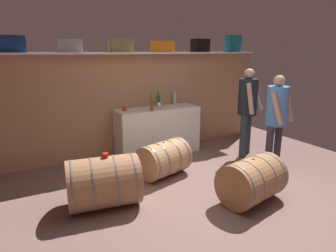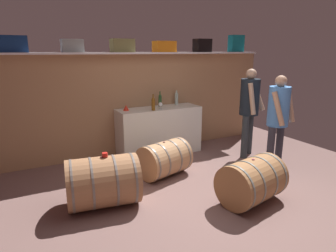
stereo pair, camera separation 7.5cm
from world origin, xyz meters
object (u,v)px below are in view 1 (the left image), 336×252
(wine_bottle_green, at_px, (158,100))
(wine_bottle_amber, at_px, (152,104))
(visitor_tasting, at_px, (248,103))
(wine_barrel_far, at_px, (164,159))
(toolcase_navy, at_px, (11,44))
(wine_glass, at_px, (159,105))
(toolcase_orange, at_px, (162,47))
(wine_barrel_flank, at_px, (252,180))
(toolcase_teal, at_px, (234,44))
(red_funnel, at_px, (125,108))
(work_cabinet, at_px, (158,131))
(wine_bottle_clear, at_px, (175,98))
(toolcase_olive, at_px, (121,46))
(tasting_cup, at_px, (105,155))
(winemaker_pouring, at_px, (277,113))
(toolcase_black, at_px, (200,45))
(wine_barrel_near, at_px, (103,182))
(toolcase_grey, at_px, (70,46))

(wine_bottle_green, bearing_deg, wine_bottle_amber, -132.82)
(visitor_tasting, bearing_deg, wine_barrel_far, -27.22)
(toolcase_navy, relative_size, wine_glass, 3.00)
(toolcase_orange, bearing_deg, wine_barrel_flank, -86.70)
(toolcase_teal, bearing_deg, wine_barrel_far, -149.72)
(wine_bottle_amber, bearing_deg, red_funnel, 152.77)
(work_cabinet, distance_m, wine_bottle_clear, 0.77)
(toolcase_olive, relative_size, work_cabinet, 0.25)
(work_cabinet, relative_size, wine_barrel_far, 1.79)
(red_funnel, bearing_deg, tasting_cup, -118.34)
(toolcase_olive, bearing_deg, visitor_tasting, -28.82)
(work_cabinet, relative_size, winemaker_pouring, 1.01)
(wine_glass, relative_size, red_funnel, 1.19)
(wine_bottle_green, relative_size, wine_bottle_clear, 1.03)
(visitor_tasting, bearing_deg, toolcase_olive, -58.48)
(wine_glass, bearing_deg, wine_bottle_green, 65.72)
(toolcase_navy, relative_size, toolcase_orange, 1.02)
(toolcase_black, relative_size, visitor_tasting, 0.20)
(wine_glass, relative_size, visitor_tasting, 0.08)
(toolcase_olive, distance_m, wine_bottle_green, 1.25)
(toolcase_black, bearing_deg, toolcase_teal, 0.38)
(wine_barrel_near, height_order, visitor_tasting, visitor_tasting)
(toolcase_navy, height_order, toolcase_teal, toolcase_teal)
(toolcase_navy, distance_m, toolcase_grey, 0.87)
(wine_bottle_amber, distance_m, winemaker_pouring, 2.15)
(toolcase_olive, xyz_separation_m, winemaker_pouring, (1.98, -1.84, -1.08))
(red_funnel, relative_size, wine_barrel_far, 0.12)
(toolcase_teal, xyz_separation_m, winemaker_pouring, (-0.58, -1.84, -1.14))
(toolcase_grey, distance_m, winemaker_pouring, 3.55)
(toolcase_orange, relative_size, red_funnel, 3.52)
(wine_barrel_near, relative_size, tasting_cup, 13.39)
(wine_glass, distance_m, visitor_tasting, 1.66)
(toolcase_olive, xyz_separation_m, toolcase_teal, (2.56, 0.00, 0.06))
(toolcase_navy, distance_m, wine_barrel_flank, 4.01)
(wine_glass, distance_m, wine_barrel_flank, 2.31)
(red_funnel, height_order, visitor_tasting, visitor_tasting)
(toolcase_orange, bearing_deg, wine_barrel_near, -133.10)
(red_funnel, bearing_deg, wine_barrel_flank, -69.56)
(toolcase_black, xyz_separation_m, tasting_cup, (-2.55, -1.70, -1.38))
(toolcase_orange, relative_size, wine_barrel_flank, 0.41)
(work_cabinet, relative_size, tasting_cup, 22.08)
(wine_bottle_green, relative_size, visitor_tasting, 0.18)
(toolcase_olive, xyz_separation_m, toolcase_black, (1.69, 0.00, 0.01))
(toolcase_black, bearing_deg, toolcase_grey, -179.62)
(wine_bottle_amber, bearing_deg, work_cabinet, 42.31)
(toolcase_orange, xyz_separation_m, winemaker_pouring, (1.15, -1.84, -1.07))
(toolcase_orange, xyz_separation_m, wine_barrel_far, (-0.60, -1.20, -1.76))
(toolcase_black, relative_size, wine_barrel_far, 0.36)
(wine_bottle_clear, height_order, wine_glass, wine_bottle_clear)
(wine_bottle_green, height_order, red_funnel, wine_bottle_green)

